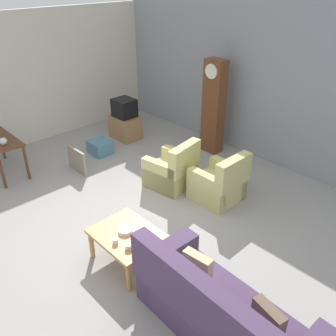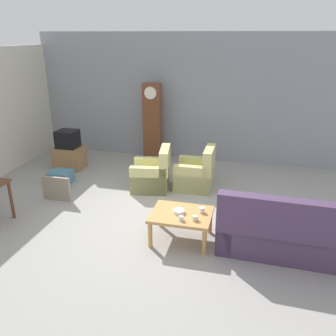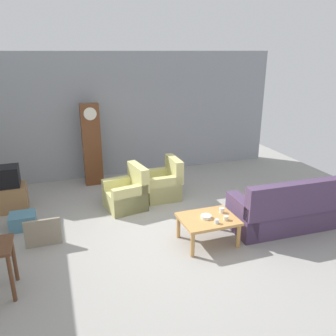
# 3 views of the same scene
# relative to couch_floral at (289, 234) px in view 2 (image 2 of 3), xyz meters

# --- Properties ---
(ground_plane) EXTENTS (10.40, 10.40, 0.00)m
(ground_plane) POSITION_rel_couch_floral_xyz_m (-2.18, 0.49, -0.35)
(ground_plane) COLOR #999691
(garage_door_wall) EXTENTS (8.40, 0.16, 3.20)m
(garage_door_wall) POSITION_rel_couch_floral_xyz_m (-2.18, 4.09, 1.25)
(garage_door_wall) COLOR gray
(garage_door_wall) RESTS_ON ground_plane
(couch_floral) EXTENTS (2.13, 0.95, 1.04)m
(couch_floral) POSITION_rel_couch_floral_xyz_m (0.00, 0.00, 0.00)
(couch_floral) COLOR #4C3856
(couch_floral) RESTS_ON ground_plane
(armchair_olive_near) EXTENTS (0.90, 0.88, 0.92)m
(armchair_olive_near) POSITION_rel_couch_floral_xyz_m (-2.67, 1.85, -0.05)
(armchair_olive_near) COLOR #CCC67A
(armchair_olive_near) RESTS_ON ground_plane
(armchair_olive_far) EXTENTS (0.79, 0.77, 0.92)m
(armchair_olive_far) POSITION_rel_couch_floral_xyz_m (-1.77, 2.12, -0.05)
(armchair_olive_far) COLOR #C7C278
(armchair_olive_far) RESTS_ON ground_plane
(coffee_table_wood) EXTENTS (0.96, 0.76, 0.48)m
(coffee_table_wood) POSITION_rel_couch_floral_xyz_m (-1.64, 0.01, 0.06)
(coffee_table_wood) COLOR tan
(coffee_table_wood) RESTS_ON ground_plane
(grandfather_clock) EXTENTS (0.44, 0.30, 2.02)m
(grandfather_clock) POSITION_rel_couch_floral_xyz_m (-3.15, 3.52, 0.66)
(grandfather_clock) COLOR brown
(grandfather_clock) RESTS_ON ground_plane
(tv_stand_cabinet) EXTENTS (0.68, 0.52, 0.54)m
(tv_stand_cabinet) POSITION_rel_couch_floral_xyz_m (-5.01, 2.55, -0.08)
(tv_stand_cabinet) COLOR #997047
(tv_stand_cabinet) RESTS_ON ground_plane
(tv_crt) EXTENTS (0.48, 0.44, 0.42)m
(tv_crt) POSITION_rel_couch_floral_xyz_m (-5.01, 2.55, 0.40)
(tv_crt) COLOR black
(tv_crt) RESTS_ON tv_stand_cabinet
(framed_picture_leaning) EXTENTS (0.60, 0.05, 0.50)m
(framed_picture_leaning) POSITION_rel_couch_floral_xyz_m (-4.37, 0.83, -0.10)
(framed_picture_leaning) COLOR gray
(framed_picture_leaning) RESTS_ON ground_plane
(storage_box_blue) EXTENTS (0.47, 0.42, 0.29)m
(storage_box_blue) POSITION_rel_couch_floral_xyz_m (-4.74, 1.63, -0.21)
(storage_box_blue) COLOR teal
(storage_box_blue) RESTS_ON ground_plane
(cup_white_porcelain) EXTENTS (0.09, 0.09, 0.09)m
(cup_white_porcelain) POSITION_rel_couch_floral_xyz_m (-1.33, 0.11, 0.17)
(cup_white_porcelain) COLOR white
(cup_white_porcelain) RESTS_ON coffee_table_wood
(cup_blue_rimmed) EXTENTS (0.07, 0.07, 0.07)m
(cup_blue_rimmed) POSITION_rel_couch_floral_xyz_m (-1.60, -0.22, 0.16)
(cup_blue_rimmed) COLOR silver
(cup_blue_rimmed) RESTS_ON coffee_table_wood
(cup_cream_tall) EXTENTS (0.09, 0.09, 0.07)m
(cup_cream_tall) POSITION_rel_couch_floral_xyz_m (-1.40, -0.16, 0.16)
(cup_cream_tall) COLOR beige
(cup_cream_tall) RESTS_ON coffee_table_wood
(bowl_white_stacked) EXTENTS (0.19, 0.19, 0.05)m
(bowl_white_stacked) POSITION_rel_couch_floral_xyz_m (-1.69, 0.01, 0.15)
(bowl_white_stacked) COLOR white
(bowl_white_stacked) RESTS_ON coffee_table_wood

